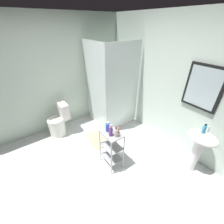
% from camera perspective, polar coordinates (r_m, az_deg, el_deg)
% --- Properties ---
extents(ground_plane, '(4.20, 4.20, 0.02)m').
position_cam_1_polar(ground_plane, '(2.82, -7.14, -23.59)').
color(ground_plane, silver).
extents(wall_back, '(4.20, 0.14, 2.50)m').
position_cam_1_polar(wall_back, '(3.09, 22.97, 9.48)').
color(wall_back, silver).
rests_on(wall_back, ground_plane).
extents(wall_left, '(0.10, 4.20, 2.50)m').
position_cam_1_polar(wall_left, '(3.55, -23.74, 12.00)').
color(wall_left, silver).
rests_on(wall_left, ground_plane).
extents(shower_stall, '(0.92, 0.92, 2.00)m').
position_cam_1_polar(shower_stall, '(3.73, -0.60, 2.38)').
color(shower_stall, white).
rests_on(shower_stall, ground_plane).
extents(pedestal_sink, '(0.46, 0.37, 0.81)m').
position_cam_1_polar(pedestal_sink, '(2.83, 31.07, -11.08)').
color(pedestal_sink, white).
rests_on(pedestal_sink, ground_plane).
extents(sink_faucet, '(0.03, 0.03, 0.10)m').
position_cam_1_polar(sink_faucet, '(2.77, 33.76, -5.58)').
color(sink_faucet, silver).
rests_on(sink_faucet, pedestal_sink).
extents(toilet, '(0.37, 0.49, 0.76)m').
position_cam_1_polar(toilet, '(3.61, -20.17, -3.79)').
color(toilet, white).
rests_on(toilet, ground_plane).
extents(storage_cart, '(0.38, 0.28, 0.74)m').
position_cam_1_polar(storage_cart, '(2.62, -0.15, -13.47)').
color(storage_cart, silver).
rests_on(storage_cart, ground_plane).
extents(hand_soap_bottle, '(0.05, 0.05, 0.17)m').
position_cam_1_polar(hand_soap_bottle, '(2.68, 32.46, -5.66)').
color(hand_soap_bottle, '#389ED1').
rests_on(hand_soap_bottle, pedestal_sink).
extents(shampoo_bottle_blue, '(0.08, 0.08, 0.19)m').
position_cam_1_polar(shampoo_bottle_blue, '(2.41, -1.56, -5.90)').
color(shampoo_bottle_blue, blue).
rests_on(shampoo_bottle_blue, storage_cart).
extents(conditioner_bottle_purple, '(0.06, 0.06, 0.22)m').
position_cam_1_polar(conditioner_bottle_purple, '(2.32, -0.55, -7.40)').
color(conditioner_bottle_purple, purple).
rests_on(conditioner_bottle_purple, storage_cart).
extents(lotion_bottle_white, '(0.06, 0.06, 0.18)m').
position_cam_1_polar(lotion_bottle_white, '(2.31, 1.63, -8.06)').
color(lotion_bottle_white, white).
rests_on(lotion_bottle_white, storage_cart).
extents(rinse_cup, '(0.07, 0.07, 0.10)m').
position_cam_1_polar(rinse_cup, '(2.40, 1.91, -7.25)').
color(rinse_cup, '#B24742').
rests_on(rinse_cup, storage_cart).
extents(bath_mat, '(0.60, 0.40, 0.02)m').
position_cam_1_polar(bath_mat, '(3.41, -5.47, -10.47)').
color(bath_mat, tan).
rests_on(bath_mat, ground_plane).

